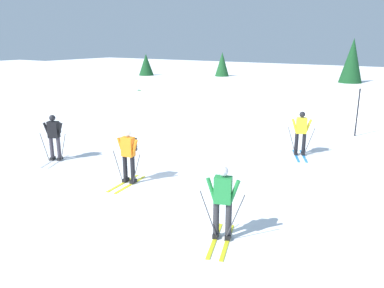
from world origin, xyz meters
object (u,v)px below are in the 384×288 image
conifer_far_right (222,71)px  skier_green (223,201)px  skier_orange (129,153)px  conifer_far_centre (351,68)px  skier_yellow (301,131)px  trail_marker_pole (357,113)px  conifer_far_left (146,72)px  skier_black (54,135)px

conifer_far_right → skier_green: bearing=-61.7°
skier_orange → conifer_far_centre: conifer_far_centre is taller
conifer_far_right → skier_yellow: bearing=-50.0°
trail_marker_pole → conifer_far_right: 12.90m
skier_green → skier_yellow: bearing=94.1°
skier_orange → trail_marker_pole: 11.19m
skier_orange → skier_yellow: bearing=58.3°
skier_yellow → conifer_far_left: (-14.72, 8.87, 0.95)m
conifer_far_left → skier_orange: bearing=-52.7°
skier_green → conifer_far_left: size_ratio=0.53×
conifer_far_left → conifer_far_right: bearing=25.8°
trail_marker_pole → conifer_far_right: size_ratio=0.64×
conifer_far_left → conifer_far_centre: size_ratio=0.74×
skier_green → skier_black: 8.10m
skier_yellow → conifer_far_right: size_ratio=0.50×
skier_yellow → conifer_far_centre: size_ratio=0.39×
skier_orange → conifer_far_centre: bearing=80.5°
skier_black → conifer_far_left: bearing=117.1°
conifer_far_right → conifer_far_centre: bearing=3.2°
skier_black → conifer_far_right: 17.04m
skier_green → conifer_far_right: conifer_far_right is taller
conifer_far_left → conifer_far_centre: bearing=12.0°
skier_black → conifer_far_centre: 18.72m
skier_green → trail_marker_pole: trail_marker_pole is taller
conifer_far_left → trail_marker_pole: bearing=-15.8°
skier_yellow → conifer_far_left: 17.21m
skier_green → trail_marker_pole: 11.66m
skier_yellow → skier_black: 9.20m
skier_orange → conifer_far_left: bearing=127.3°
skier_green → conifer_far_right: 21.23m
conifer_far_left → conifer_far_right: size_ratio=0.96×
skier_orange → conifer_far_left: size_ratio=0.53×
conifer_far_centre → trail_marker_pole: bearing=-76.3°
conifer_far_centre → skier_green: bearing=-86.7°
skier_orange → skier_black: (-3.82, 0.26, 0.00)m
skier_yellow → skier_black: bearing=-143.3°
skier_orange → conifer_far_centre: size_ratio=0.39×
skier_black → trail_marker_pole: trail_marker_pole is taller
skier_black → trail_marker_pole: size_ratio=0.78×
skier_orange → trail_marker_pole: size_ratio=0.78×
skier_yellow → trail_marker_pole: size_ratio=0.78×
skier_orange → skier_yellow: size_ratio=1.00×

